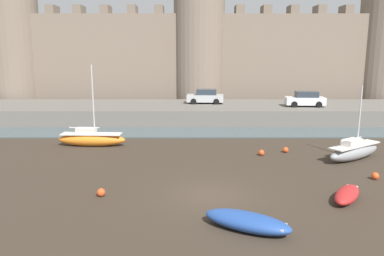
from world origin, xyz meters
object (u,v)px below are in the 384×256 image
(car_quay_centre_east, at_px, (205,97))
(sailboat_midflat_left, at_px, (91,138))
(rowboat_foreground_right, at_px, (346,194))
(mooring_buoy_near_shore, at_px, (374,176))
(rowboat_foreground_centre, at_px, (246,221))
(car_quay_west, at_px, (305,99))
(mooring_buoy_near_channel, at_px, (100,192))
(mooring_buoy_mid_mud, at_px, (285,150))
(sailboat_near_channel_left, at_px, (354,151))
(mooring_buoy_off_centre, at_px, (261,153))

(car_quay_centre_east, bearing_deg, sailboat_midflat_left, -125.72)
(rowboat_foreground_right, xyz_separation_m, mooring_buoy_near_shore, (2.95, 3.18, -0.11))
(rowboat_foreground_centre, relative_size, mooring_buoy_near_shore, 9.08)
(rowboat_foreground_centre, relative_size, car_quay_west, 0.94)
(rowboat_foreground_centre, distance_m, mooring_buoy_near_shore, 10.58)
(mooring_buoy_near_channel, relative_size, car_quay_west, 0.10)
(rowboat_foreground_right, height_order, mooring_buoy_near_channel, rowboat_foreground_right)
(sailboat_midflat_left, xyz_separation_m, mooring_buoy_mid_mud, (14.98, -2.06, -0.40))
(sailboat_midflat_left, xyz_separation_m, mooring_buoy_near_shore, (18.73, -8.14, -0.39))
(sailboat_near_channel_left, distance_m, car_quay_west, 14.84)
(rowboat_foreground_centre, bearing_deg, mooring_buoy_near_channel, 151.77)
(mooring_buoy_near_shore, xyz_separation_m, mooring_buoy_near_channel, (-15.40, -2.65, -0.00))
(rowboat_foreground_centre, bearing_deg, mooring_buoy_off_centre, 76.84)
(car_quay_west, bearing_deg, mooring_buoy_near_channel, -127.94)
(car_quay_centre_east, bearing_deg, rowboat_foreground_right, -75.75)
(sailboat_near_channel_left, xyz_separation_m, mooring_buoy_mid_mud, (-4.29, 1.86, -0.41))
(sailboat_midflat_left, height_order, car_quay_centre_east, sailboat_midflat_left)
(rowboat_foreground_centre, distance_m, mooring_buoy_near_channel, 7.92)
(mooring_buoy_off_centre, height_order, car_quay_centre_east, car_quay_centre_east)
(rowboat_foreground_right, bearing_deg, rowboat_foreground_centre, -149.60)
(mooring_buoy_near_shore, height_order, mooring_buoy_mid_mud, mooring_buoy_near_shore)
(sailboat_midflat_left, distance_m, mooring_buoy_off_centre, 13.35)
(rowboat_foreground_right, relative_size, mooring_buoy_near_shore, 6.79)
(rowboat_foreground_centre, distance_m, sailboat_midflat_left, 17.82)
(rowboat_foreground_centre, bearing_deg, car_quay_centre_east, 91.59)
(sailboat_near_channel_left, relative_size, mooring_buoy_off_centre, 11.91)
(rowboat_foreground_centre, height_order, car_quay_west, car_quay_west)
(sailboat_near_channel_left, height_order, sailboat_midflat_left, sailboat_midflat_left)
(sailboat_midflat_left, distance_m, rowboat_foreground_right, 19.42)
(mooring_buoy_off_centre, height_order, car_quay_west, car_quay_west)
(mooring_buoy_mid_mud, distance_m, mooring_buoy_near_channel, 14.56)
(rowboat_foreground_centre, bearing_deg, mooring_buoy_near_shore, 37.20)
(car_quay_centre_east, bearing_deg, sailboat_near_channel_left, -60.47)
(rowboat_foreground_centre, xyz_separation_m, mooring_buoy_near_channel, (-6.98, 3.75, -0.18))
(sailboat_midflat_left, bearing_deg, car_quay_west, 28.15)
(rowboat_foreground_right, bearing_deg, sailboat_midflat_left, 144.35)
(rowboat_foreground_right, relative_size, mooring_buoy_mid_mud, 7.06)
(mooring_buoy_off_centre, distance_m, car_quay_centre_east, 16.67)
(mooring_buoy_near_shore, bearing_deg, sailboat_near_channel_left, 82.72)
(mooring_buoy_near_channel, xyz_separation_m, car_quay_centre_east, (6.20, 24.05, 2.25))
(sailboat_midflat_left, xyz_separation_m, car_quay_centre_east, (9.54, 13.26, 1.86))
(sailboat_midflat_left, height_order, car_quay_west, sailboat_midflat_left)
(sailboat_midflat_left, xyz_separation_m, rowboat_foreground_right, (15.78, -11.32, -0.28))
(sailboat_midflat_left, relative_size, mooring_buoy_near_shore, 14.86)
(sailboat_midflat_left, xyz_separation_m, car_quay_west, (20.14, 10.78, 1.86))
(mooring_buoy_off_centre, xyz_separation_m, car_quay_centre_east, (-3.50, 16.14, 2.25))
(rowboat_foreground_centre, height_order, mooring_buoy_near_channel, rowboat_foreground_centre)
(mooring_buoy_mid_mud, xyz_separation_m, mooring_buoy_near_channel, (-11.65, -8.73, 0.01))
(sailboat_near_channel_left, bearing_deg, car_quay_west, 86.62)
(mooring_buoy_near_shore, bearing_deg, car_quay_west, 85.75)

